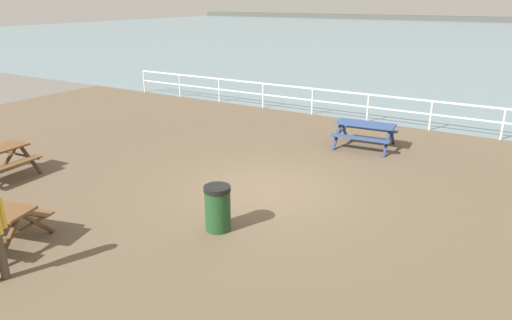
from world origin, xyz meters
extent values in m
cube|color=brown|center=(0.00, 0.00, -0.10)|extent=(30.00, 24.00, 0.20)
cube|color=gray|center=(0.00, 52.75, 0.00)|extent=(142.00, 90.00, 0.01)
cube|color=#4C4C47|center=(0.00, 95.75, 0.00)|extent=(142.00, 6.00, 1.80)
cube|color=white|center=(0.00, 7.75, 1.05)|extent=(23.00, 0.06, 0.06)
cube|color=white|center=(0.00, 7.75, 0.58)|extent=(23.00, 0.05, 0.05)
cylinder|color=white|center=(-11.50, 7.75, 0.53)|extent=(0.07, 0.07, 1.05)
cylinder|color=white|center=(-9.20, 7.75, 0.53)|extent=(0.07, 0.07, 1.05)
cylinder|color=white|center=(-6.90, 7.75, 0.53)|extent=(0.07, 0.07, 1.05)
cylinder|color=white|center=(-4.60, 7.75, 0.53)|extent=(0.07, 0.07, 1.05)
cylinder|color=white|center=(-2.30, 7.75, 0.53)|extent=(0.07, 0.07, 1.05)
cylinder|color=white|center=(0.00, 7.75, 0.53)|extent=(0.07, 0.07, 1.05)
cylinder|color=white|center=(2.30, 7.75, 0.53)|extent=(0.07, 0.07, 1.05)
cylinder|color=white|center=(4.60, 7.75, 0.53)|extent=(0.07, 0.07, 1.05)
cube|color=#334C84|center=(0.93, 4.63, 0.75)|extent=(1.85, 0.83, 0.05)
cube|color=#334C84|center=(0.88, 5.25, 0.45)|extent=(1.81, 0.39, 0.04)
cube|color=#334C84|center=(0.97, 4.01, 0.45)|extent=(1.81, 0.39, 0.04)
cube|color=navy|center=(1.68, 5.06, 0.38)|extent=(0.14, 0.80, 0.79)
cube|color=navy|center=(1.73, 4.31, 0.38)|extent=(0.14, 0.80, 0.79)
cube|color=navy|center=(1.70, 4.69, 0.42)|extent=(0.17, 1.50, 0.04)
cube|color=navy|center=(0.12, 4.95, 0.38)|extent=(0.14, 0.80, 0.79)
cube|color=navy|center=(0.18, 4.20, 0.38)|extent=(0.14, 0.80, 0.79)
cube|color=navy|center=(0.15, 4.57, 0.42)|extent=(0.17, 1.50, 0.04)
cube|color=brown|center=(-5.86, -2.95, 0.45)|extent=(0.38, 1.81, 0.04)
cube|color=#50351E|center=(-6.91, -2.24, 0.38)|extent=(0.80, 0.13, 0.79)
cube|color=#50351E|center=(-6.16, -2.19, 0.38)|extent=(0.80, 0.13, 0.79)
cube|color=#50351E|center=(-6.53, -2.21, 0.42)|extent=(1.50, 0.16, 0.04)
cube|color=brown|center=(-3.38, -4.44, 0.45)|extent=(1.80, 0.73, 0.04)
cube|color=#50351E|center=(-2.57, -4.47, 0.38)|extent=(0.29, 0.79, 0.79)
cube|color=#50351E|center=(-2.37, -5.19, 0.38)|extent=(0.29, 0.79, 0.79)
cube|color=#50351E|center=(-2.47, -4.83, 0.42)|extent=(0.45, 1.46, 0.04)
cylinder|color=#4C4233|center=(-1.92, -5.56, 0.42)|extent=(0.14, 0.14, 0.85)
cylinder|color=gold|center=(-1.88, -5.44, 1.17)|extent=(0.09, 0.09, 0.52)
cylinder|color=#1E4723|center=(0.16, -2.29, 0.42)|extent=(0.52, 0.52, 0.85)
cylinder|color=black|center=(0.16, -2.29, 0.90)|extent=(0.55, 0.55, 0.10)
camera|label=1|loc=(5.17, -9.13, 4.49)|focal=32.33mm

